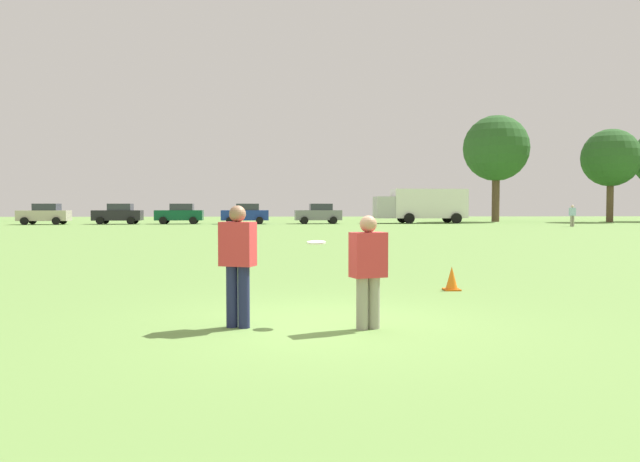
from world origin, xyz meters
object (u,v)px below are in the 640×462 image
(parked_car_mid_right, at_px, (246,214))
(parked_car_mid_left, at_px, (118,214))
(player_thrower, at_px, (238,259))
(box_truck, at_px, (422,204))
(parked_car_center, at_px, (180,214))
(bystander_sideline_watcher, at_px, (572,214))
(frisbee, at_px, (316,242))
(parked_car_near_left, at_px, (45,214))
(traffic_cone, at_px, (452,279))
(player_defender, at_px, (368,266))
(parked_car_near_right, at_px, (319,214))

(parked_car_mid_right, bearing_deg, parked_car_mid_left, -179.64)
(player_thrower, distance_m, parked_car_mid_left, 49.70)
(box_truck, bearing_deg, player_thrower, -104.66)
(parked_car_center, bearing_deg, bystander_sideline_watcher, -14.55)
(frisbee, xyz_separation_m, bystander_sideline_watcher, (21.65, 39.27, -0.20))
(parked_car_near_left, relative_size, parked_car_center, 1.00)
(player_thrower, relative_size, parked_car_center, 0.39)
(parked_car_mid_left, xyz_separation_m, bystander_sideline_watcher, (37.44, -7.97, 0.04))
(frisbee, xyz_separation_m, traffic_cone, (2.84, 3.40, -0.94))
(frisbee, relative_size, parked_car_mid_left, 0.06)
(player_defender, relative_size, parked_car_mid_left, 0.36)
(traffic_cone, distance_m, box_truck, 46.39)
(traffic_cone, xyz_separation_m, bystander_sideline_watcher, (18.81, 35.88, 0.74))
(traffic_cone, bearing_deg, box_truck, 78.91)
(parked_car_mid_right, bearing_deg, player_thrower, -85.85)
(frisbee, bearing_deg, box_truck, 76.48)
(parked_car_center, xyz_separation_m, parked_car_mid_right, (5.89, -0.29, 0.00))
(bystander_sideline_watcher, bearing_deg, parked_car_center, 165.45)
(parked_car_mid_right, bearing_deg, box_truck, 5.52)
(parked_car_near_right, xyz_separation_m, bystander_sideline_watcher, (19.62, -8.48, 0.04))
(parked_car_mid_left, height_order, parked_car_center, same)
(parked_car_center, distance_m, parked_car_mid_right, 5.89)
(player_defender, bearing_deg, traffic_cone, 60.63)
(frisbee, relative_size, bystander_sideline_watcher, 0.16)
(traffic_cone, relative_size, parked_car_near_left, 0.11)
(parked_car_mid_right, distance_m, bystander_sideline_watcher, 27.40)
(traffic_cone, xyz_separation_m, box_truck, (8.92, 45.50, 1.52))
(frisbee, relative_size, traffic_cone, 0.56)
(parked_car_near_left, bearing_deg, parked_car_mid_left, 8.34)
(parked_car_near_right, relative_size, box_truck, 0.50)
(parked_car_center, xyz_separation_m, bystander_sideline_watcher, (32.08, -8.33, 0.04))
(player_thrower, xyz_separation_m, traffic_cone, (3.94, 3.63, -0.73))
(parked_car_mid_left, distance_m, parked_car_near_right, 17.83)
(parked_car_center, relative_size, parked_car_near_right, 1.00)
(traffic_cone, relative_size, bystander_sideline_watcher, 0.28)
(frisbee, xyz_separation_m, parked_car_mid_left, (-15.79, 47.25, -0.24))
(player_thrower, relative_size, frisbee, 6.26)
(frisbee, bearing_deg, parked_car_mid_right, 95.49)
(player_thrower, bearing_deg, bystander_sideline_watcher, 60.07)
(parked_car_mid_left, distance_m, bystander_sideline_watcher, 38.27)
(frisbee, height_order, parked_car_near_right, parked_car_near_right)
(traffic_cone, bearing_deg, parked_car_near_right, 91.04)
(parked_car_mid_left, relative_size, parked_car_near_right, 1.00)
(frisbee, bearing_deg, traffic_cone, 50.12)
(player_thrower, height_order, bystander_sideline_watcher, bystander_sideline_watcher)
(frisbee, bearing_deg, parked_car_near_right, 87.57)
(frisbee, height_order, parked_car_mid_right, parked_car_mid_right)
(player_defender, distance_m, parked_car_mid_right, 48.01)
(parked_car_center, distance_m, box_truck, 22.24)
(parked_car_near_left, relative_size, parked_car_mid_right, 1.00)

